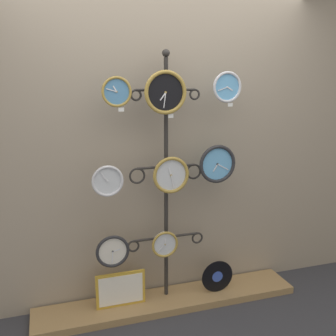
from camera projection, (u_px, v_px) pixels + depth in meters
name	position (u px, v px, depth m)	size (l,w,h in m)	color
ground_plane	(182.00, 328.00, 2.98)	(12.00, 12.00, 0.00)	#333338
shop_wall	(160.00, 135.00, 3.19)	(4.40, 0.04, 2.80)	gray
low_shelf	(168.00, 301.00, 3.29)	(2.20, 0.36, 0.06)	#9E7A4C
display_stand	(166.00, 230.00, 3.21)	(0.65, 0.39, 2.06)	#282623
clock_top_left	(117.00, 92.00, 2.75)	(0.22, 0.04, 0.22)	#4C84B2
clock_top_center	(165.00, 92.00, 2.84)	(0.32, 0.04, 0.32)	black
clock_top_right	(227.00, 87.00, 3.00)	(0.24, 0.04, 0.24)	#60A8DB
clock_middle_left	(108.00, 181.00, 2.86)	(0.24, 0.04, 0.24)	silver
clock_middle_center	(171.00, 175.00, 3.02)	(0.29, 0.04, 0.29)	silver
clock_middle_right	(217.00, 164.00, 3.14)	(0.31, 0.04, 0.31)	#60A8DB
clock_bottom_left	(113.00, 251.00, 3.00)	(0.26, 0.04, 0.26)	silver
clock_bottom_center	(165.00, 244.00, 3.13)	(0.22, 0.04, 0.22)	silver
vinyl_record	(217.00, 276.00, 3.35)	(0.28, 0.01, 0.28)	black
picture_frame	(121.00, 289.00, 3.14)	(0.40, 0.02, 0.29)	gold
price_tag_upper	(121.00, 110.00, 2.78)	(0.04, 0.00, 0.03)	white
price_tag_mid	(171.00, 116.00, 2.89)	(0.04, 0.00, 0.03)	white
price_tag_lower	(230.00, 105.00, 3.04)	(0.04, 0.00, 0.03)	white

